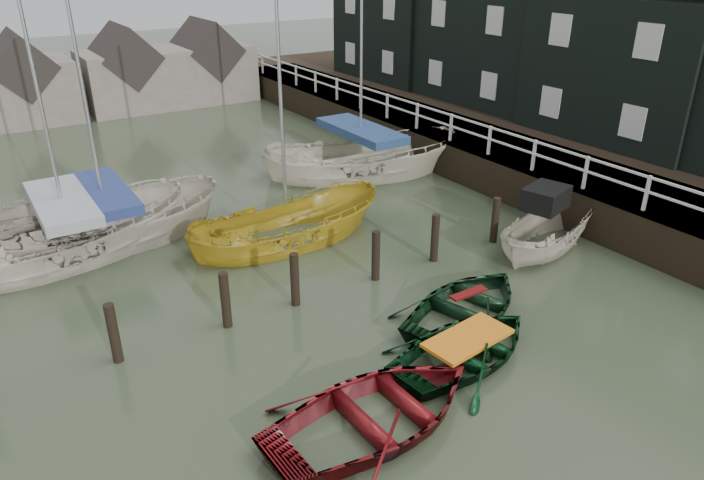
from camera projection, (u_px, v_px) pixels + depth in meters
ground at (408, 348)px, 13.86m from camera, size 120.00×120.00×0.00m
pier at (444, 142)px, 25.79m from camera, size 3.04×32.00×2.70m
land_strip at (535, 139)px, 28.80m from camera, size 14.00×38.00×1.50m
quay_houses at (578, 10)px, 25.35m from camera, size 6.52×28.14×10.01m
mooring_pilings at (298, 286)px, 15.38m from camera, size 13.72×0.22×1.80m
far_sheds at (123, 74)px, 33.23m from camera, size 14.00×4.08×4.39m
rowboat_red at (377, 427)px, 11.59m from camera, size 4.55×3.33×0.92m
rowboat_green at (466, 359)px, 13.50m from camera, size 4.07×3.12×0.78m
rowboat_dkgreen at (467, 316)px, 15.08m from camera, size 4.61×3.84×0.82m
motorboat at (544, 244)px, 18.48m from camera, size 4.76×2.85×2.66m
sailboat_a at (73, 254)px, 17.93m from camera, size 7.45×3.79×10.49m
sailboat_b at (111, 241)px, 18.71m from camera, size 6.90×2.60×11.88m
sailboat_c at (288, 240)px, 18.88m from camera, size 6.22×2.45×11.15m
sailboat_d at (361, 173)px, 24.31m from camera, size 8.09×5.44×13.45m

